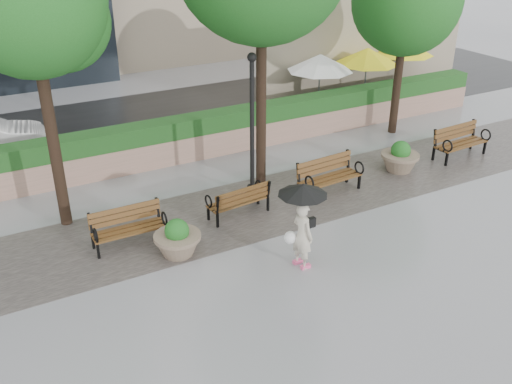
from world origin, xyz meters
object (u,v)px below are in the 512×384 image
bench_1 (130,235)px  planter_right (400,159)px  bench_2 (239,207)px  planter_left (178,241)px  bench_4 (459,148)px  lamppost (252,137)px  bench_3 (329,183)px  pedestrian (302,218)px

bench_1 → planter_right: 8.46m
bench_2 → planter_left: size_ratio=1.56×
bench_2 → bench_4: bench_4 is taller
bench_4 → planter_right: bearing=174.2°
bench_1 → planter_left: size_ratio=1.59×
bench_4 → lamppost: 7.28m
bench_3 → pedestrian: 3.86m
lamppost → pedestrian: size_ratio=2.00×
bench_4 → pedestrian: 8.32m
planter_left → bench_1: bearing=131.8°
bench_1 → bench_4: (10.86, 0.13, 0.03)m
bench_3 → planter_left: size_ratio=1.76×
bench_3 → bench_4: bearing=-2.8°
bench_4 → pedestrian: pedestrian is taller
planter_left → bench_3: bearing=11.0°
bench_2 → pedestrian: size_ratio=0.85×
planter_left → lamppost: bearing=32.1°
pedestrian → bench_1: bearing=39.8°
bench_2 → bench_4: 7.95m
bench_3 → lamppost: lamppost is taller
bench_4 → planter_left: 10.08m
planter_right → bench_1: bearing=-178.5°
bench_4 → bench_3: bearing=177.9°
planter_left → planter_right: planter_right is taller
lamppost → planter_right: bearing=-8.1°
bench_3 → bench_4: size_ratio=0.99×
bench_1 → planter_right: size_ratio=1.51×
bench_4 → planter_right: 2.40m
pedestrian → lamppost: bearing=-20.4°
bench_3 → bench_2: bearing=175.2°
planter_left → pedestrian: bearing=-37.6°
planter_right → pedestrian: (-5.39, -2.88, 0.83)m
bench_2 → bench_1: bearing=-5.1°
bench_3 → lamppost: (-1.95, 0.89, 1.45)m
lamppost → planter_left: bearing=-147.9°
bench_4 → lamppost: bearing=170.4°
bench_2 → bench_3: bearing=173.4°
planter_right → lamppost: bearing=171.9°
bench_1 → planter_left: bearing=-47.9°
planter_right → bench_3: bearing=-175.5°
bench_4 → pedestrian: size_ratio=0.98×
bench_3 → planter_right: (2.74, 0.22, 0.08)m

